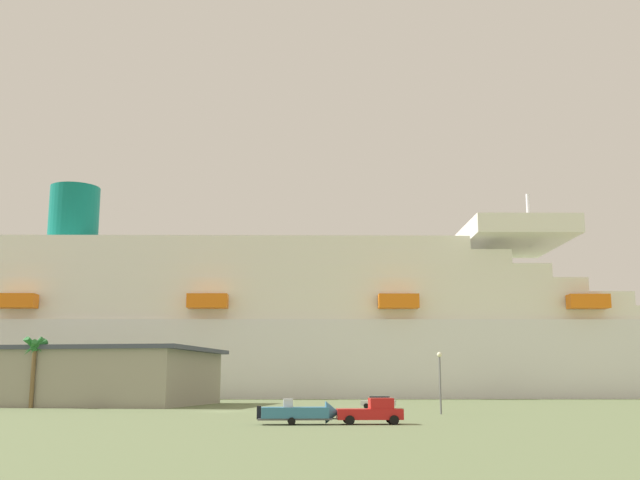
{
  "coord_description": "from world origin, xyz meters",
  "views": [
    {
      "loc": [
        19.86,
        -90.89,
        3.77
      ],
      "look_at": [
        9.25,
        27.39,
        25.65
      ],
      "focal_mm": 42.57,
      "sensor_mm": 36.0,
      "label": 1
    }
  ],
  "objects_px": {
    "pickup_truck": "(372,412)",
    "street_lamp": "(440,373)",
    "cruise_ship": "(226,331)",
    "small_boat_on_trailer": "(303,413)",
    "palm_tree": "(34,351)",
    "parked_car_silver_sedan": "(379,402)"
  },
  "relations": [
    {
      "from": "small_boat_on_trailer",
      "to": "street_lamp",
      "type": "bearing_deg",
      "value": 57.79
    },
    {
      "from": "cruise_ship",
      "to": "pickup_truck",
      "type": "bearing_deg",
      "value": -70.8
    },
    {
      "from": "cruise_ship",
      "to": "palm_tree",
      "type": "bearing_deg",
      "value": -100.99
    },
    {
      "from": "palm_tree",
      "to": "parked_car_silver_sedan",
      "type": "xyz_separation_m",
      "value": [
        46.39,
        3.45,
        -6.67
      ]
    },
    {
      "from": "pickup_truck",
      "to": "palm_tree",
      "type": "bearing_deg",
      "value": 144.36
    },
    {
      "from": "small_boat_on_trailer",
      "to": "parked_car_silver_sedan",
      "type": "xyz_separation_m",
      "value": [
        5.89,
        37.59,
        -0.13
      ]
    },
    {
      "from": "small_boat_on_trailer",
      "to": "palm_tree",
      "type": "distance_m",
      "value": 53.37
    },
    {
      "from": "palm_tree",
      "to": "cruise_ship",
      "type": "bearing_deg",
      "value": 79.01
    },
    {
      "from": "small_boat_on_trailer",
      "to": "palm_tree",
      "type": "height_order",
      "value": "palm_tree"
    },
    {
      "from": "cruise_ship",
      "to": "parked_car_silver_sedan",
      "type": "xyz_separation_m",
      "value": [
        33.95,
        -60.65,
        -13.32
      ]
    },
    {
      "from": "parked_car_silver_sedan",
      "to": "palm_tree",
      "type": "bearing_deg",
      "value": -175.75
    },
    {
      "from": "cruise_ship",
      "to": "palm_tree",
      "type": "height_order",
      "value": "cruise_ship"
    },
    {
      "from": "cruise_ship",
      "to": "small_boat_on_trailer",
      "type": "bearing_deg",
      "value": -74.06
    },
    {
      "from": "parked_car_silver_sedan",
      "to": "street_lamp",
      "type": "bearing_deg",
      "value": -67.48
    },
    {
      "from": "street_lamp",
      "to": "parked_car_silver_sedan",
      "type": "height_order",
      "value": "street_lamp"
    },
    {
      "from": "pickup_truck",
      "to": "small_boat_on_trailer",
      "type": "distance_m",
      "value": 5.91
    },
    {
      "from": "small_boat_on_trailer",
      "to": "palm_tree",
      "type": "relative_size",
      "value": 0.83
    },
    {
      "from": "pickup_truck",
      "to": "street_lamp",
      "type": "relative_size",
      "value": 0.86
    },
    {
      "from": "cruise_ship",
      "to": "parked_car_silver_sedan",
      "type": "relative_size",
      "value": 54.89
    },
    {
      "from": "pickup_truck",
      "to": "street_lamp",
      "type": "xyz_separation_m",
      "value": [
        7.11,
        19.64,
        3.47
      ]
    },
    {
      "from": "palm_tree",
      "to": "parked_car_silver_sedan",
      "type": "height_order",
      "value": "palm_tree"
    },
    {
      "from": "parked_car_silver_sedan",
      "to": "small_boat_on_trailer",
      "type": "bearing_deg",
      "value": -98.9
    }
  ]
}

